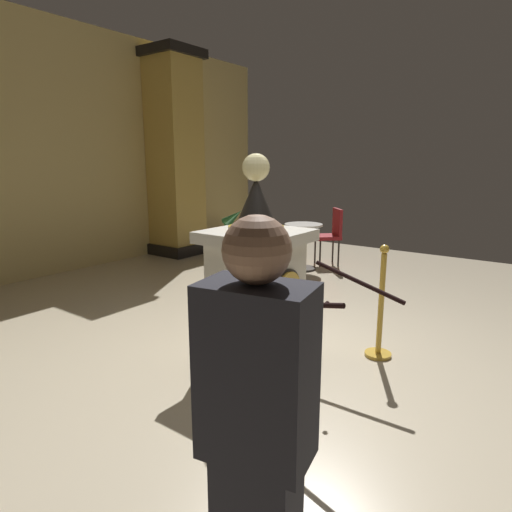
{
  "coord_description": "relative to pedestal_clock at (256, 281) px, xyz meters",
  "views": [
    {
      "loc": [
        -3.18,
        -2.05,
        1.75
      ],
      "look_at": [
        -0.18,
        0.16,
        0.93
      ],
      "focal_mm": 30.61,
      "sensor_mm": 36.0,
      "label": 1
    }
  ],
  "objects": [
    {
      "name": "ground_plane",
      "position": [
        0.18,
        -0.16,
        -0.71
      ],
      "size": [
        10.7,
        10.7,
        0.0
      ],
      "primitive_type": "plane",
      "color": "beige"
    },
    {
      "name": "back_wall",
      "position": [
        0.18,
        4.39,
        1.21
      ],
      "size": [
        10.7,
        0.16,
        3.85
      ],
      "primitive_type": "cube",
      "color": "tan",
      "rests_on": "ground_plane"
    },
    {
      "name": "pedestal_clock",
      "position": [
        0.0,
        0.0,
        0.0
      ],
      "size": [
        0.81,
        0.81,
        1.81
      ],
      "color": "beige",
      "rests_on": "ground_plane"
    },
    {
      "name": "stanchion_near",
      "position": [
        -0.98,
        -0.66,
        -0.34
      ],
      "size": [
        0.24,
        0.24,
        1.07
      ],
      "color": "gold",
      "rests_on": "ground_plane"
    },
    {
      "name": "stanchion_far",
      "position": [
        0.65,
        -0.91,
        -0.35
      ],
      "size": [
        0.24,
        0.24,
        1.04
      ],
      "color": "gold",
      "rests_on": "ground_plane"
    },
    {
      "name": "velvet_rope",
      "position": [
        -0.17,
        -0.79,
        0.08
      ],
      "size": [
        0.97,
        0.95,
        0.22
      ],
      "color": "black"
    },
    {
      "name": "column_right",
      "position": [
        2.79,
        3.91,
        1.12
      ],
      "size": [
        0.93,
        0.93,
        3.69
      ],
      "color": "black",
      "rests_on": "ground_plane"
    },
    {
      "name": "potted_palm_right",
      "position": [
        2.33,
        1.98,
        -0.42
      ],
      "size": [
        0.77,
        0.77,
        1.05
      ],
      "color": "black",
      "rests_on": "ground_plane"
    },
    {
      "name": "bystander_guest",
      "position": [
        -1.97,
        -1.45,
        0.13
      ],
      "size": [
        0.28,
        0.39,
        1.59
      ],
      "color": "#26262D",
      "rests_on": "ground_plane"
    },
    {
      "name": "cafe_table",
      "position": [
        3.07,
        1.31,
        -0.23
      ],
      "size": [
        0.61,
        0.61,
        0.75
      ],
      "color": "#332D28",
      "rests_on": "ground_plane"
    },
    {
      "name": "cafe_chair_red",
      "position": [
        3.68,
        1.11,
        -0.14
      ],
      "size": [
        0.57,
        0.57,
        0.96
      ],
      "color": "black",
      "rests_on": "ground_plane"
    }
  ]
}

